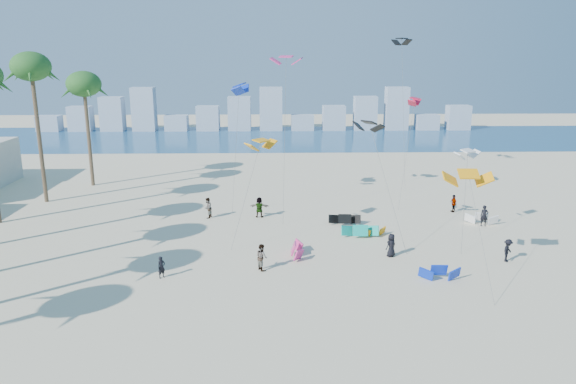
{
  "coord_description": "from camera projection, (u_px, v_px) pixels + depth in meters",
  "views": [
    {
      "loc": [
        1.96,
        -23.64,
        14.83
      ],
      "look_at": [
        3.0,
        16.0,
        4.5
      ],
      "focal_mm": 33.35,
      "sensor_mm": 36.0,
      "label": 1
    }
  ],
  "objects": [
    {
      "name": "kitesurfer_mid",
      "position": [
        262.0,
        257.0,
        37.54
      ],
      "size": [
        1.07,
        1.15,
        1.89
      ],
      "primitive_type": "imported",
      "rotation": [
        0.0,
        0.0,
        2.08
      ],
      "color": "gray",
      "rests_on": "ground"
    },
    {
      "name": "ocean",
      "position": [
        263.0,
        138.0,
        96.2
      ],
      "size": [
        220.0,
        220.0,
        0.0
      ],
      "primitive_type": "plane",
      "color": "navy",
      "rests_on": "ground"
    },
    {
      "name": "flying_kites",
      "position": [
        391.0,
        103.0,
        45.86
      ],
      "size": [
        36.73,
        34.35,
        16.91
      ],
      "color": "#FF9D0D",
      "rests_on": "ground"
    },
    {
      "name": "ground",
      "position": [
        236.0,
        361.0,
        26.56
      ],
      "size": [
        220.0,
        220.0,
        0.0
      ],
      "primitive_type": "plane",
      "color": "beige",
      "rests_on": "ground"
    },
    {
      "name": "kitesurfers_far",
      "position": [
        344.0,
        219.0,
        46.3
      ],
      "size": [
        25.49,
        13.82,
        1.92
      ],
      "color": "black",
      "rests_on": "ground"
    },
    {
      "name": "kitesurfer_near",
      "position": [
        161.0,
        267.0,
        36.21
      ],
      "size": [
        0.66,
        0.64,
        1.52
      ],
      "primitive_type": "imported",
      "rotation": [
        0.0,
        0.0,
        0.74
      ],
      "color": "black",
      "rests_on": "ground"
    },
    {
      "name": "grounded_kites",
      "position": [
        382.0,
        236.0,
        43.39
      ],
      "size": [
        19.26,
        13.34,
        1.0
      ],
      "color": "#DF3185",
      "rests_on": "ground"
    },
    {
      "name": "distant_skyline",
      "position": [
        258.0,
        115.0,
        105.07
      ],
      "size": [
        85.0,
        3.0,
        8.4
      ],
      "color": "#9EADBF",
      "rests_on": "ground"
    }
  ]
}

